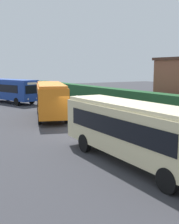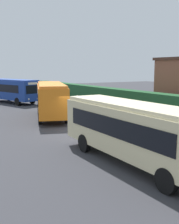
# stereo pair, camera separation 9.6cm
# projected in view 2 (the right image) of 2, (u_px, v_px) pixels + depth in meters

# --- Properties ---
(ground_plane) EXTENTS (115.57, 115.57, 0.00)m
(ground_plane) POSITION_uv_depth(u_px,v_px,m) (79.00, 128.00, 21.93)
(ground_plane) COLOR #38383D
(bus_blue) EXTENTS (9.31, 5.15, 3.18)m
(bus_blue) POSITION_uv_depth(u_px,v_px,m) (12.00, 89.00, 37.55)
(bus_blue) COLOR navy
(bus_blue) RESTS_ON ground_plane
(bus_orange) EXTENTS (9.30, 5.26, 3.26)m
(bus_orange) POSITION_uv_depth(u_px,v_px,m) (51.00, 98.00, 26.16)
(bus_orange) COLOR orange
(bus_orange) RESTS_ON ground_plane
(bus_cream) EXTENTS (10.16, 2.48, 3.00)m
(bus_cream) POSITION_uv_depth(u_px,v_px,m) (135.00, 130.00, 13.43)
(bus_cream) COLOR beige
(bus_cream) RESTS_ON ground_plane
(person_left) EXTENTS (0.36, 0.52, 1.89)m
(person_left) POSITION_uv_depth(u_px,v_px,m) (77.00, 104.00, 28.87)
(person_left) COLOR maroon
(person_left) RESTS_ON ground_plane
(hedge_row) EXTENTS (69.78, 1.67, 2.15)m
(hedge_row) POSITION_uv_depth(u_px,v_px,m) (173.00, 106.00, 26.81)
(hedge_row) COLOR #23562D
(hedge_row) RESTS_ON ground_plane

